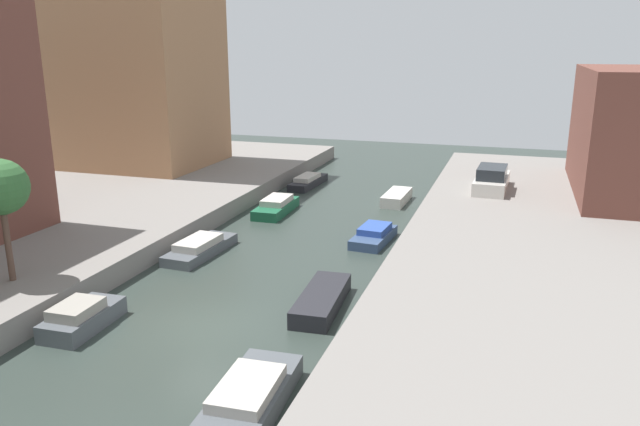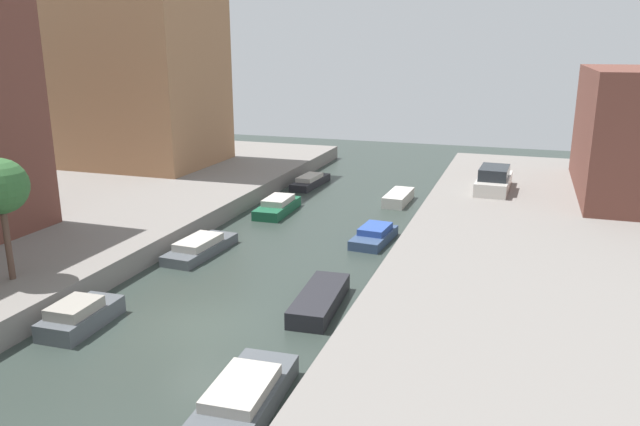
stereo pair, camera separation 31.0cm
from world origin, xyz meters
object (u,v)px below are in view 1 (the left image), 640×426
(moored_boat_left_5, at_px, (308,181))
(moored_boat_right_5, at_px, (397,197))
(apartment_tower_far, at_px, (133,32))
(moored_boat_right_3, at_px, (322,300))
(moored_boat_left_4, at_px, (276,206))
(moored_boat_right_4, at_px, (374,235))
(moored_boat_left_2, at_px, (82,317))
(moored_boat_left_3, at_px, (200,248))
(street_tree_2, at_px, (0,188))
(moored_boat_right_2, at_px, (250,397))
(parked_car, at_px, (492,180))

(moored_boat_left_5, distance_m, moored_boat_right_5, 7.10)
(apartment_tower_far, height_order, moored_boat_right_3, apartment_tower_far)
(moored_boat_left_4, bearing_deg, apartment_tower_far, 154.18)
(apartment_tower_far, relative_size, moored_boat_right_4, 5.14)
(moored_boat_left_2, relative_size, moored_boat_left_3, 0.70)
(street_tree_2, height_order, moored_boat_right_4, street_tree_2)
(moored_boat_left_5, bearing_deg, moored_boat_right_3, -69.51)
(apartment_tower_far, distance_m, moored_boat_left_5, 15.81)
(apartment_tower_far, height_order, street_tree_2, apartment_tower_far)
(moored_boat_right_2, height_order, moored_boat_right_3, moored_boat_right_2)
(moored_boat_left_5, bearing_deg, street_tree_2, -99.91)
(moored_boat_left_2, bearing_deg, moored_boat_left_4, 87.34)
(street_tree_2, distance_m, moored_boat_left_5, 22.60)
(moored_boat_right_4, bearing_deg, moored_boat_right_2, -89.52)
(moored_boat_right_3, bearing_deg, moored_boat_left_4, 119.10)
(moored_boat_right_3, relative_size, moored_boat_right_5, 1.21)
(moored_boat_right_2, bearing_deg, street_tree_2, 162.61)
(moored_boat_right_2, bearing_deg, apartment_tower_far, 128.49)
(street_tree_2, bearing_deg, moored_boat_left_5, 80.09)
(street_tree_2, bearing_deg, moored_boat_left_4, 73.79)
(moored_boat_left_2, bearing_deg, moored_boat_left_5, 89.42)
(moored_boat_left_4, height_order, moored_boat_right_4, moored_boat_left_4)
(apartment_tower_far, relative_size, parked_car, 3.77)
(street_tree_2, bearing_deg, parked_car, 51.82)
(moored_boat_right_2, bearing_deg, moored_boat_left_2, 160.54)
(apartment_tower_far, height_order, parked_car, apartment_tower_far)
(moored_boat_right_3, bearing_deg, parked_car, 73.25)
(moored_boat_right_5, bearing_deg, moored_boat_left_2, -108.76)
(moored_boat_left_2, height_order, moored_boat_left_3, moored_boat_left_2)
(moored_boat_left_4, relative_size, moored_boat_left_5, 0.92)
(street_tree_2, height_order, moored_boat_left_4, street_tree_2)
(moored_boat_left_5, bearing_deg, apartment_tower_far, -176.35)
(parked_car, bearing_deg, moored_boat_right_3, -106.75)
(moored_boat_left_4, distance_m, moored_boat_right_5, 7.53)
(moored_boat_left_4, relative_size, moored_boat_right_3, 0.98)
(moored_boat_left_2, xyz_separation_m, moored_boat_right_2, (7.36, -2.60, -0.05))
(parked_car, xyz_separation_m, moored_boat_left_4, (-11.56, -5.32, -1.23))
(moored_boat_left_2, xyz_separation_m, moored_boat_right_4, (7.24, 12.28, -0.10))
(apartment_tower_far, xyz_separation_m, moored_boat_right_2, (19.51, -24.54, -9.77))
(parked_car, height_order, moored_boat_left_2, parked_car)
(apartment_tower_far, bearing_deg, moored_boat_left_3, -48.77)
(apartment_tower_far, bearing_deg, parked_car, -2.13)
(moored_boat_right_5, bearing_deg, moored_boat_left_3, -118.95)
(moored_boat_left_2, relative_size, moored_boat_right_3, 0.73)
(apartment_tower_far, distance_m, street_tree_2, 23.47)
(moored_boat_right_3, height_order, moored_boat_right_4, moored_boat_right_4)
(street_tree_2, height_order, moored_boat_right_5, street_tree_2)
(apartment_tower_far, height_order, moored_boat_left_3, apartment_tower_far)
(apartment_tower_far, xyz_separation_m, moored_boat_left_5, (12.37, 0.79, -9.81))
(moored_boat_left_5, bearing_deg, moored_boat_right_5, -21.55)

